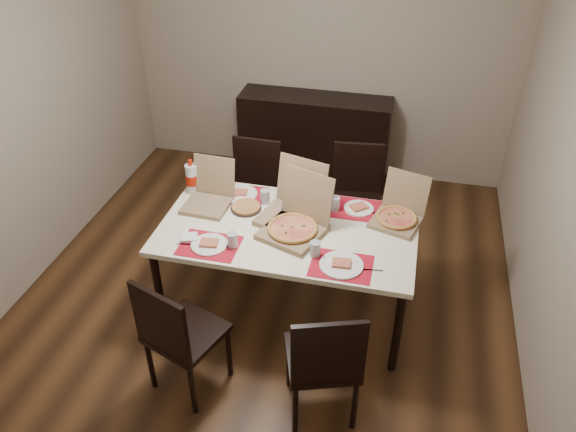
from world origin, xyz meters
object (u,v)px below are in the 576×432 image
object	(u,v)px
chair_near_left	(178,333)
dip_bowl	(315,218)
chair_far_left	(254,189)
soda_bottle	(192,179)
dining_table	(288,235)
chair_near_right	(324,360)
pizza_box_center	(295,225)
sideboard	(314,139)
chair_far_right	(356,194)

from	to	relation	value
chair_near_left	dip_bowl	world-z (taller)	chair_near_left
chair_far_left	soda_bottle	world-z (taller)	soda_bottle
soda_bottle	dining_table	bearing A→B (deg)	-19.33
dip_bowl	chair_near_right	bearing A→B (deg)	-75.65
chair_far_left	pizza_box_center	size ratio (longest dim) A/B	1.74
sideboard	dip_bowl	distance (m)	1.89
dining_table	soda_bottle	bearing A→B (deg)	160.67
chair_near_right	chair_far_right	bearing A→B (deg)	91.82
chair_near_left	soda_bottle	distance (m)	1.30
soda_bottle	pizza_box_center	bearing A→B (deg)	-20.31
chair_near_right	sideboard	bearing A→B (deg)	102.29
chair_far_right	dip_bowl	world-z (taller)	chair_far_right
chair_far_right	soda_bottle	distance (m)	1.40
dining_table	chair_near_right	world-z (taller)	chair_near_right
chair_near_right	chair_far_right	size ratio (longest dim) A/B	1.00
dip_bowl	soda_bottle	size ratio (longest dim) A/B	0.47
chair_far_right	pizza_box_center	bearing A→B (deg)	-108.21
chair_near_left	dip_bowl	bearing A→B (deg)	58.28
sideboard	dining_table	bearing A→B (deg)	-84.40
dining_table	chair_near_right	bearing A→B (deg)	-64.58
sideboard	chair_near_right	xyz separation A→B (m)	(0.63, -2.88, 0.06)
dining_table	pizza_box_center	world-z (taller)	pizza_box_center
pizza_box_center	dip_bowl	distance (m)	0.21
dip_bowl	chair_far_left	bearing A→B (deg)	134.66
chair_near_left	chair_far_left	size ratio (longest dim) A/B	1.00
chair_near_left	dip_bowl	size ratio (longest dim) A/B	6.95
chair_near_left	chair_near_right	size ratio (longest dim) A/B	1.00
chair_far_left	soda_bottle	bearing A→B (deg)	-122.40
chair_near_right	dining_table	bearing A→B (deg)	115.42
chair_far_left	chair_near_right	bearing A→B (deg)	-61.58
pizza_box_center	chair_near_left	bearing A→B (deg)	-121.65
sideboard	soda_bottle	size ratio (longest dim) A/B	5.31
sideboard	chair_far_right	distance (m)	1.19
sideboard	chair_far_left	xyz separation A→B (m)	(-0.30, -1.16, 0.06)
dining_table	chair_near_left	distance (m)	1.05
dining_table	sideboard	bearing A→B (deg)	95.60
chair_near_right	chair_far_left	world-z (taller)	same
dining_table	chair_near_left	world-z (taller)	chair_near_left
chair_far_left	chair_near_left	bearing A→B (deg)	-89.60
chair_far_right	pizza_box_center	xyz separation A→B (m)	(-0.32, -0.96, 0.30)
dining_table	soda_bottle	distance (m)	0.89
sideboard	chair_near_left	distance (m)	2.90
sideboard	chair_far_left	distance (m)	1.20
chair_near_left	soda_bottle	xyz separation A→B (m)	(-0.34, 1.20, 0.36)
sideboard	pizza_box_center	size ratio (longest dim) A/B	2.80
chair_far_right	dip_bowl	xyz separation A→B (m)	(-0.21, -0.79, 0.26)
dining_table	dip_bowl	size ratio (longest dim) A/B	13.44
sideboard	chair_near_left	size ratio (longest dim) A/B	1.61
chair_far_left	soda_bottle	size ratio (longest dim) A/B	3.29
chair_far_left	chair_far_right	bearing A→B (deg)	8.09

